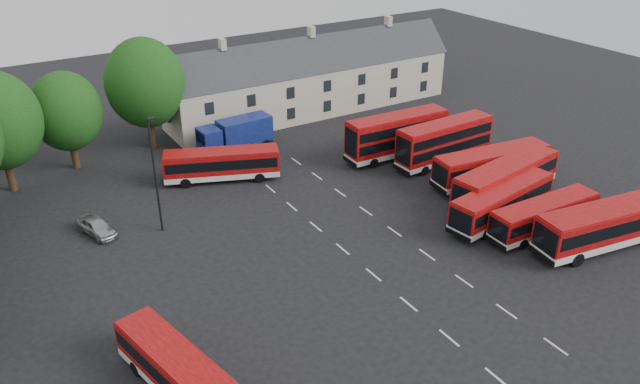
{
  "coord_description": "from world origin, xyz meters",
  "views": [
    {
      "loc": [
        -22.69,
        -31.54,
        25.82
      ],
      "look_at": [
        1.29,
        7.44,
        2.2
      ],
      "focal_mm": 35.0,
      "sensor_mm": 36.0,
      "label": 1
    }
  ],
  "objects_px": {
    "silver_car": "(96,226)",
    "lamppost": "(155,173)",
    "bus_west": "(180,372)",
    "bus_dd_south": "(444,140)",
    "bus_row_a": "(609,223)",
    "box_truck": "(236,134)"
  },
  "relations": [
    {
      "from": "silver_car",
      "to": "lamppost",
      "type": "bearing_deg",
      "value": -41.96
    },
    {
      "from": "bus_west",
      "to": "silver_car",
      "type": "height_order",
      "value": "bus_west"
    },
    {
      "from": "bus_west",
      "to": "bus_dd_south",
      "type": "bearing_deg",
      "value": -76.71
    },
    {
      "from": "silver_car",
      "to": "bus_row_a",
      "type": "bearing_deg",
      "value": -51.31
    },
    {
      "from": "bus_row_a",
      "to": "lamppost",
      "type": "relative_size",
      "value": 1.31
    },
    {
      "from": "bus_west",
      "to": "box_truck",
      "type": "distance_m",
      "value": 33.97
    },
    {
      "from": "silver_car",
      "to": "bus_dd_south",
      "type": "bearing_deg",
      "value": -24.22
    },
    {
      "from": "bus_dd_south",
      "to": "silver_car",
      "type": "distance_m",
      "value": 32.93
    },
    {
      "from": "silver_car",
      "to": "bus_west",
      "type": "bearing_deg",
      "value": -107.99
    },
    {
      "from": "silver_car",
      "to": "box_truck",
      "type": "bearing_deg",
      "value": 12.53
    },
    {
      "from": "silver_car",
      "to": "lamppost",
      "type": "xyz_separation_m",
      "value": [
        4.63,
        -2.15,
        4.42
      ]
    },
    {
      "from": "bus_row_a",
      "to": "silver_car",
      "type": "relative_size",
      "value": 3.1
    },
    {
      "from": "bus_row_a",
      "to": "silver_car",
      "type": "bearing_deg",
      "value": 154.24
    },
    {
      "from": "bus_dd_south",
      "to": "bus_west",
      "type": "xyz_separation_m",
      "value": [
        -32.96,
        -15.93,
        -0.74
      ]
    },
    {
      "from": "bus_row_a",
      "to": "silver_car",
      "type": "height_order",
      "value": "bus_row_a"
    },
    {
      "from": "bus_dd_south",
      "to": "box_truck",
      "type": "bearing_deg",
      "value": 138.24
    },
    {
      "from": "bus_row_a",
      "to": "bus_dd_south",
      "type": "xyz_separation_m",
      "value": [
        -0.22,
        18.27,
        0.37
      ]
    },
    {
      "from": "silver_car",
      "to": "lamppost",
      "type": "relative_size",
      "value": 0.42
    },
    {
      "from": "bus_west",
      "to": "silver_car",
      "type": "xyz_separation_m",
      "value": [
        0.33,
        20.04,
        -1.02
      ]
    },
    {
      "from": "bus_dd_south",
      "to": "bus_west",
      "type": "distance_m",
      "value": 36.62
    },
    {
      "from": "bus_row_a",
      "to": "bus_west",
      "type": "relative_size",
      "value": 1.21
    },
    {
      "from": "bus_west",
      "to": "silver_car",
      "type": "relative_size",
      "value": 2.55
    }
  ]
}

